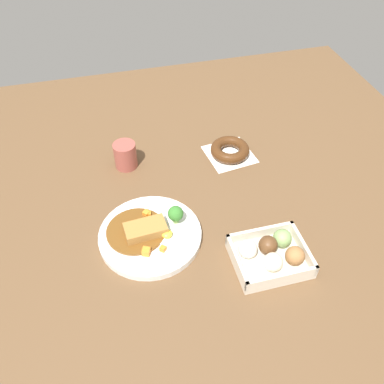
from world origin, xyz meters
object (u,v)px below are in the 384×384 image
object	(u,v)px
coffee_mug	(125,155)
chocolate_ring_donut	(230,150)
curry_plate	(150,234)
donut_box	(271,254)

from	to	relation	value
coffee_mug	chocolate_ring_donut	bearing A→B (deg)	174.70
curry_plate	chocolate_ring_donut	size ratio (longest dim) A/B	1.69
donut_box	coffee_mug	xyz separation A→B (m)	(0.28, -0.43, 0.01)
curry_plate	donut_box	size ratio (longest dim) A/B	1.48
curry_plate	chocolate_ring_donut	world-z (taller)	curry_plate
donut_box	chocolate_ring_donut	bearing A→B (deg)	-94.29
chocolate_ring_donut	coffee_mug	size ratio (longest dim) A/B	1.92
donut_box	chocolate_ring_donut	world-z (taller)	donut_box
donut_box	chocolate_ring_donut	size ratio (longest dim) A/B	1.14
curry_plate	donut_box	bearing A→B (deg)	152.01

